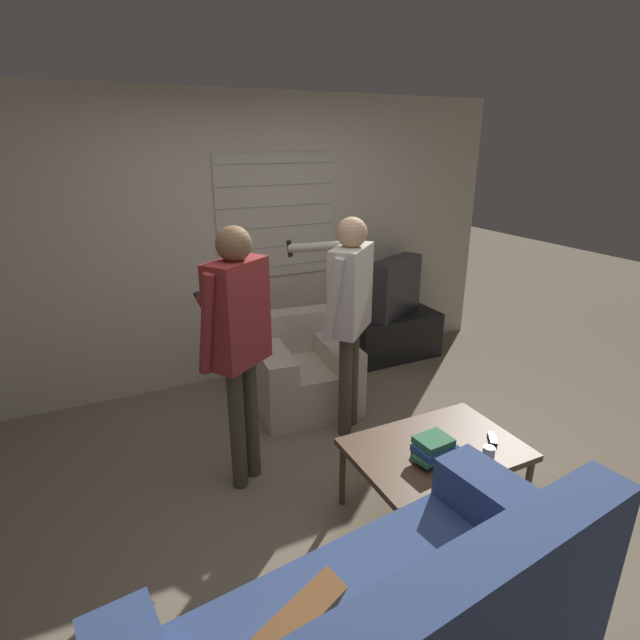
# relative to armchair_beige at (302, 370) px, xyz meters

# --- Properties ---
(ground_plane) EXTENTS (16.00, 16.00, 0.00)m
(ground_plane) POSITION_rel_armchair_beige_xyz_m (-0.18, -1.23, -0.31)
(ground_plane) COLOR #7F705B
(wall_back) EXTENTS (5.20, 0.08, 2.55)m
(wall_back) POSITION_rel_armchair_beige_xyz_m (-0.17, 0.80, 0.98)
(wall_back) COLOR beige
(wall_back) RESTS_ON ground_plane
(armchair_beige) EXTENTS (0.87, 0.86, 0.76)m
(armchair_beige) POSITION_rel_armchair_beige_xyz_m (0.00, 0.00, 0.00)
(armchair_beige) COLOR beige
(armchair_beige) RESTS_ON ground_plane
(coffee_table) EXTENTS (1.00, 0.67, 0.46)m
(coffee_table) POSITION_rel_armchair_beige_xyz_m (0.16, -1.58, 0.11)
(coffee_table) COLOR brown
(coffee_table) RESTS_ON ground_plane
(tv_stand) EXTENTS (0.94, 0.46, 0.47)m
(tv_stand) POSITION_rel_armchair_beige_xyz_m (1.25, 0.48, -0.07)
(tv_stand) COLOR black
(tv_stand) RESTS_ON ground_plane
(tv) EXTENTS (0.70, 0.48, 0.58)m
(tv) POSITION_rel_armchair_beige_xyz_m (1.25, 0.48, 0.45)
(tv) COLOR #2D2D33
(tv) RESTS_ON tv_stand
(person_left_standing) EXTENTS (0.50, 0.78, 1.70)m
(person_left_standing) POSITION_rel_armchair_beige_xyz_m (-0.77, -0.78, 0.77)
(person_left_standing) COLOR #4C4233
(person_left_standing) RESTS_ON ground_plane
(person_right_standing) EXTENTS (0.53, 0.86, 1.66)m
(person_right_standing) POSITION_rel_armchair_beige_xyz_m (0.14, -0.53, 0.75)
(person_right_standing) COLOR #4C4233
(person_right_standing) RESTS_ON ground_plane
(book_stack) EXTENTS (0.26, 0.19, 0.14)m
(book_stack) POSITION_rel_armchair_beige_xyz_m (0.06, -1.68, 0.22)
(book_stack) COLOR black
(book_stack) RESTS_ON coffee_table
(soda_can) EXTENTS (0.07, 0.07, 0.13)m
(soda_can) POSITION_rel_armchair_beige_xyz_m (0.29, -1.85, 0.22)
(soda_can) COLOR silver
(soda_can) RESTS_ON coffee_table
(spare_remote) EXTENTS (0.11, 0.13, 0.02)m
(spare_remote) POSITION_rel_armchair_beige_xyz_m (0.50, -1.67, 0.16)
(spare_remote) COLOR black
(spare_remote) RESTS_ON coffee_table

